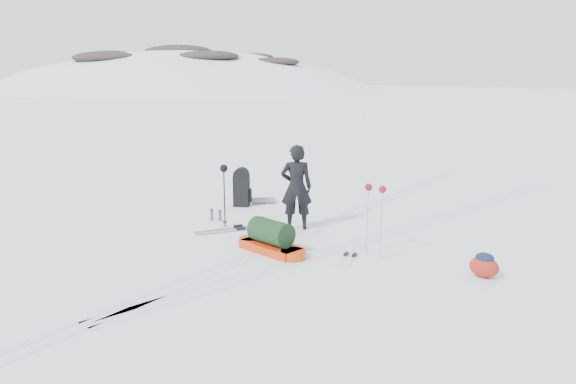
# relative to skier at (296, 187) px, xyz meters

# --- Properties ---
(ground) EXTENTS (200.00, 200.00, 0.00)m
(ground) POSITION_rel_skier_xyz_m (0.36, -0.60, -0.92)
(ground) COLOR white
(ground) RESTS_ON ground
(ski_tracks) EXTENTS (3.38, 17.97, 0.01)m
(ski_tracks) POSITION_rel_skier_xyz_m (0.98, 0.28, -0.92)
(ski_tracks) COLOR silver
(ski_tracks) RESTS_ON ground
(skier) EXTENTS (0.80, 0.77, 1.84)m
(skier) POSITION_rel_skier_xyz_m (0.00, 0.00, 0.00)
(skier) COLOR black
(skier) RESTS_ON ground
(pulk_sled) EXTENTS (1.67, 0.64, 0.63)m
(pulk_sled) POSITION_rel_skier_xyz_m (0.62, -1.53, -0.68)
(pulk_sled) COLOR red
(pulk_sled) RESTS_ON ground
(expedition_rucksack) EXTENTS (0.74, 1.05, 0.99)m
(expedition_rucksack) POSITION_rel_skier_xyz_m (-2.33, 0.80, -0.47)
(expedition_rucksack) COLOR black
(expedition_rucksack) RESTS_ON ground
(ski_poles_black) EXTENTS (0.18, 0.17, 1.39)m
(ski_poles_black) POSITION_rel_skier_xyz_m (-1.31, -0.88, 0.22)
(ski_poles_black) COLOR black
(ski_poles_black) RESTS_ON ground
(ski_poles_silver) EXTENTS (0.43, 0.14, 1.35)m
(ski_poles_silver) POSITION_rel_skier_xyz_m (2.23, -0.48, 0.21)
(ski_poles_silver) COLOR #AEB2B5
(ski_poles_silver) RESTS_ON ground
(touring_skis_grey) EXTENTS (1.17, 1.86, 0.07)m
(touring_skis_grey) POSITION_rel_skier_xyz_m (-0.92, -0.82, -0.91)
(touring_skis_grey) COLOR #989AA0
(touring_skis_grey) RESTS_ON ground
(touring_skis_white) EXTENTS (0.73, 1.57, 0.06)m
(touring_skis_white) POSITION_rel_skier_xyz_m (1.92, -0.79, -0.91)
(touring_skis_white) COLOR silver
(touring_skis_white) RESTS_ON ground
(rope_coil) EXTENTS (0.57, 0.57, 0.06)m
(rope_coil) POSITION_rel_skier_xyz_m (0.87, -1.33, -0.89)
(rope_coil) COLOR #53A9CA
(rope_coil) RESTS_ON ground
(small_daypack) EXTENTS (0.54, 0.44, 0.42)m
(small_daypack) POSITION_rel_skier_xyz_m (4.22, -0.26, -0.72)
(small_daypack) COLOR maroon
(small_daypack) RESTS_ON ground
(thermos_pair) EXTENTS (0.27, 0.17, 0.27)m
(thermos_pair) POSITION_rel_skier_xyz_m (-1.84, -0.65, -0.80)
(thermos_pair) COLOR #5B5D63
(thermos_pair) RESTS_ON ground
(stuff_sack) EXTENTS (0.37, 0.30, 0.21)m
(stuff_sack) POSITION_rel_skier_xyz_m (-0.75, -0.30, -0.82)
(stuff_sack) COLOR black
(stuff_sack) RESTS_ON ground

